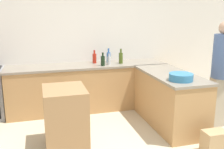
{
  "coord_description": "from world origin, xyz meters",
  "views": [
    {
      "loc": [
        -0.89,
        -2.72,
        1.86
      ],
      "look_at": [
        0.18,
        1.04,
        0.93
      ],
      "focal_mm": 42.0,
      "sensor_mm": 36.0,
      "label": 1
    }
  ],
  "objects_px": {
    "vinegar_bottle_clear": "(109,60)",
    "water_bottle_blue": "(109,57)",
    "paper_bag": "(215,142)",
    "person_at_peninsula": "(221,70)",
    "mixing_bowl": "(181,77)",
    "hot_sauce_bottle": "(94,58)",
    "olive_oil_bottle": "(121,58)",
    "island_table": "(65,118)",
    "wine_bottle_dark": "(103,60)"
  },
  "relations": [
    {
      "from": "person_at_peninsula",
      "to": "olive_oil_bottle",
      "type": "bearing_deg",
      "value": 134.51
    },
    {
      "from": "island_table",
      "to": "paper_bag",
      "type": "relative_size",
      "value": 2.69
    },
    {
      "from": "hot_sauce_bottle",
      "to": "olive_oil_bottle",
      "type": "xyz_separation_m",
      "value": [
        0.49,
        -0.17,
        0.01
      ]
    },
    {
      "from": "island_table",
      "to": "wine_bottle_dark",
      "type": "bearing_deg",
      "value": 55.66
    },
    {
      "from": "water_bottle_blue",
      "to": "mixing_bowl",
      "type": "bearing_deg",
      "value": -68.41
    },
    {
      "from": "vinegar_bottle_clear",
      "to": "water_bottle_blue",
      "type": "xyz_separation_m",
      "value": [
        0.05,
        0.2,
        0.03
      ]
    },
    {
      "from": "mixing_bowl",
      "to": "wine_bottle_dark",
      "type": "height_order",
      "value": "wine_bottle_dark"
    },
    {
      "from": "island_table",
      "to": "wine_bottle_dark",
      "type": "distance_m",
      "value": 1.59
    },
    {
      "from": "person_at_peninsula",
      "to": "water_bottle_blue",
      "type": "bearing_deg",
      "value": 135.43
    },
    {
      "from": "olive_oil_bottle",
      "to": "water_bottle_blue",
      "type": "xyz_separation_m",
      "value": [
        -0.2,
        0.16,
        -0.0
      ]
    },
    {
      "from": "mixing_bowl",
      "to": "paper_bag",
      "type": "xyz_separation_m",
      "value": [
        0.22,
        -0.58,
        -0.78
      ]
    },
    {
      "from": "paper_bag",
      "to": "hot_sauce_bottle",
      "type": "bearing_deg",
      "value": 117.22
    },
    {
      "from": "mixing_bowl",
      "to": "island_table",
      "type": "bearing_deg",
      "value": 175.4
    },
    {
      "from": "vinegar_bottle_clear",
      "to": "water_bottle_blue",
      "type": "relative_size",
      "value": 0.75
    },
    {
      "from": "olive_oil_bottle",
      "to": "person_at_peninsula",
      "type": "height_order",
      "value": "person_at_peninsula"
    },
    {
      "from": "water_bottle_blue",
      "to": "paper_bag",
      "type": "bearing_deg",
      "value": -68.64
    },
    {
      "from": "vinegar_bottle_clear",
      "to": "hot_sauce_bottle",
      "type": "distance_m",
      "value": 0.32
    },
    {
      "from": "hot_sauce_bottle",
      "to": "island_table",
      "type": "bearing_deg",
      "value": -116.07
    },
    {
      "from": "olive_oil_bottle",
      "to": "island_table",
      "type": "bearing_deg",
      "value": -132.35
    },
    {
      "from": "vinegar_bottle_clear",
      "to": "island_table",
      "type": "bearing_deg",
      "value": -126.91
    },
    {
      "from": "vinegar_bottle_clear",
      "to": "wine_bottle_dark",
      "type": "relative_size",
      "value": 0.85
    },
    {
      "from": "hot_sauce_bottle",
      "to": "vinegar_bottle_clear",
      "type": "bearing_deg",
      "value": -42.31
    },
    {
      "from": "vinegar_bottle_clear",
      "to": "person_at_peninsula",
      "type": "bearing_deg",
      "value": -39.49
    },
    {
      "from": "hot_sauce_bottle",
      "to": "paper_bag",
      "type": "height_order",
      "value": "hot_sauce_bottle"
    },
    {
      "from": "mixing_bowl",
      "to": "person_at_peninsula",
      "type": "relative_size",
      "value": 0.2
    },
    {
      "from": "olive_oil_bottle",
      "to": "water_bottle_blue",
      "type": "bearing_deg",
      "value": 141.91
    },
    {
      "from": "mixing_bowl",
      "to": "olive_oil_bottle",
      "type": "xyz_separation_m",
      "value": [
        -0.45,
        1.49,
        0.06
      ]
    },
    {
      "from": "vinegar_bottle_clear",
      "to": "mixing_bowl",
      "type": "bearing_deg",
      "value": -64.26
    },
    {
      "from": "hot_sauce_bottle",
      "to": "water_bottle_blue",
      "type": "bearing_deg",
      "value": -2.85
    },
    {
      "from": "mixing_bowl",
      "to": "hot_sauce_bottle",
      "type": "xyz_separation_m",
      "value": [
        -0.93,
        1.66,
        0.05
      ]
    },
    {
      "from": "olive_oil_bottle",
      "to": "wine_bottle_dark",
      "type": "distance_m",
      "value": 0.41
    },
    {
      "from": "mixing_bowl",
      "to": "vinegar_bottle_clear",
      "type": "bearing_deg",
      "value": 115.74
    },
    {
      "from": "island_table",
      "to": "water_bottle_blue",
      "type": "relative_size",
      "value": 3.06
    },
    {
      "from": "paper_bag",
      "to": "person_at_peninsula",
      "type": "bearing_deg",
      "value": 51.49
    },
    {
      "from": "vinegar_bottle_clear",
      "to": "olive_oil_bottle",
      "type": "distance_m",
      "value": 0.25
    },
    {
      "from": "paper_bag",
      "to": "wine_bottle_dark",
      "type": "bearing_deg",
      "value": 118.45
    },
    {
      "from": "mixing_bowl",
      "to": "olive_oil_bottle",
      "type": "height_order",
      "value": "olive_oil_bottle"
    },
    {
      "from": "island_table",
      "to": "hot_sauce_bottle",
      "type": "height_order",
      "value": "hot_sauce_bottle"
    },
    {
      "from": "island_table",
      "to": "mixing_bowl",
      "type": "relative_size",
      "value": 2.47
    },
    {
      "from": "water_bottle_blue",
      "to": "paper_bag",
      "type": "xyz_separation_m",
      "value": [
        0.87,
        -2.23,
        -0.84
      ]
    },
    {
      "from": "island_table",
      "to": "vinegar_bottle_clear",
      "type": "bearing_deg",
      "value": 53.09
    },
    {
      "from": "hot_sauce_bottle",
      "to": "olive_oil_bottle",
      "type": "distance_m",
      "value": 0.52
    },
    {
      "from": "olive_oil_bottle",
      "to": "water_bottle_blue",
      "type": "height_order",
      "value": "olive_oil_bottle"
    },
    {
      "from": "mixing_bowl",
      "to": "water_bottle_blue",
      "type": "distance_m",
      "value": 1.77
    },
    {
      "from": "vinegar_bottle_clear",
      "to": "water_bottle_blue",
      "type": "bearing_deg",
      "value": 77.36
    },
    {
      "from": "olive_oil_bottle",
      "to": "paper_bag",
      "type": "bearing_deg",
      "value": -72.1
    },
    {
      "from": "island_table",
      "to": "mixing_bowl",
      "type": "distance_m",
      "value": 1.76
    },
    {
      "from": "wine_bottle_dark",
      "to": "person_at_peninsula",
      "type": "xyz_separation_m",
      "value": [
        1.67,
        -1.18,
        -0.04
      ]
    },
    {
      "from": "hot_sauce_bottle",
      "to": "water_bottle_blue",
      "type": "relative_size",
      "value": 0.91
    },
    {
      "from": "person_at_peninsula",
      "to": "paper_bag",
      "type": "xyz_separation_m",
      "value": [
        -0.61,
        -0.77,
        -0.79
      ]
    }
  ]
}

